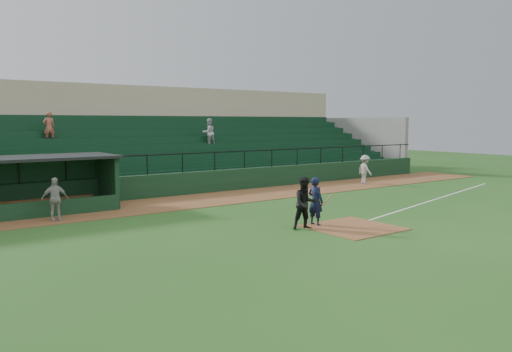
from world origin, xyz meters
TOP-DOWN VIEW (x-y plane):
  - ground at (0.00, 0.00)m, footprint 90.00×90.00m
  - warning_track at (0.00, 8.00)m, footprint 40.00×4.00m
  - home_plate_dirt at (0.00, -1.00)m, footprint 3.00×3.00m
  - foul_line at (8.00, 1.20)m, footprint 17.49×4.44m
  - stadium_structure at (-0.00, 16.46)m, footprint 38.00×13.08m
  - dugout at (-9.75, 9.56)m, footprint 8.90×3.20m
  - batter_at_plate at (-0.79, 0.16)m, footprint 1.06×0.73m
  - umpire at (-1.59, -0.15)m, footprint 1.11×0.98m
  - runner at (10.36, 7.66)m, footprint 0.88×1.26m
  - dugout_player_a at (-8.44, 6.80)m, footprint 1.02×0.50m

SIDE VIEW (x-z plane):
  - ground at x=0.00m, z-range 0.00..0.00m
  - foul_line at x=8.00m, z-range 0.00..0.01m
  - warning_track at x=0.00m, z-range 0.00..0.03m
  - home_plate_dirt at x=0.00m, z-range 0.00..0.03m
  - dugout_player_a at x=-8.44m, z-range 0.03..1.72m
  - batter_at_plate at x=-0.79m, z-range 0.00..1.83m
  - runner at x=10.36m, z-range 0.03..1.82m
  - umpire at x=-1.59m, z-range 0.00..1.90m
  - dugout at x=-9.75m, z-range 0.12..2.54m
  - stadium_structure at x=0.00m, z-range -0.90..5.50m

